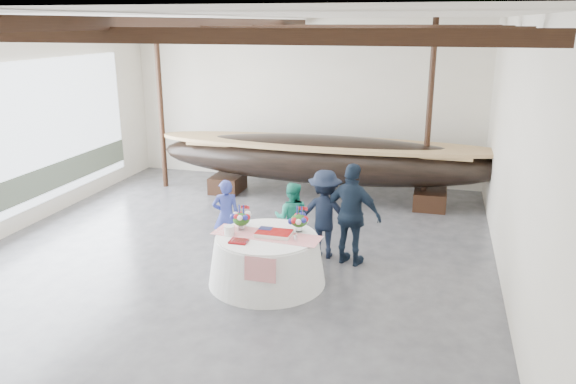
# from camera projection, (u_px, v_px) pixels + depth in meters

# --- Properties ---
(floor) EXTENTS (10.00, 12.00, 0.01)m
(floor) POSITION_uv_depth(u_px,v_px,m) (229.00, 258.00, 10.90)
(floor) COLOR #3D3D42
(floor) RESTS_ON ground
(wall_back) EXTENTS (10.00, 0.02, 4.50)m
(wall_back) POSITION_uv_depth(u_px,v_px,m) (303.00, 102.00, 15.78)
(wall_back) COLOR silver
(wall_back) RESTS_ON ground
(wall_right) EXTENTS (0.02, 12.00, 4.50)m
(wall_right) POSITION_uv_depth(u_px,v_px,m) (517.00, 162.00, 8.98)
(wall_right) COLOR silver
(wall_right) RESTS_ON ground
(ceiling) EXTENTS (10.00, 12.00, 0.01)m
(ceiling) POSITION_uv_depth(u_px,v_px,m) (221.00, 16.00, 9.59)
(ceiling) COLOR white
(ceiling) RESTS_ON wall_back
(pavilion_structure) EXTENTS (9.80, 11.76, 4.50)m
(pavilion_structure) POSITION_uv_depth(u_px,v_px,m) (237.00, 44.00, 10.42)
(pavilion_structure) COLOR black
(pavilion_structure) RESTS_ON ground
(open_bay) EXTENTS (0.03, 7.00, 3.20)m
(open_bay) POSITION_uv_depth(u_px,v_px,m) (35.00, 142.00, 12.54)
(open_bay) COLOR silver
(open_bay) RESTS_ON ground
(longboat_display) EXTENTS (8.86, 1.77, 1.66)m
(longboat_display) POSITION_uv_depth(u_px,v_px,m) (325.00, 159.00, 14.23)
(longboat_display) COLOR black
(longboat_display) RESTS_ON ground
(banquet_table) EXTENTS (2.05, 2.05, 0.88)m
(banquet_table) POSITION_uv_depth(u_px,v_px,m) (267.00, 259.00, 9.78)
(banquet_table) COLOR white
(banquet_table) RESTS_ON ground
(tabletop_items) EXTENTS (1.93, 1.02, 0.40)m
(tabletop_items) POSITION_uv_depth(u_px,v_px,m) (266.00, 224.00, 9.76)
(tabletop_items) COLOR red
(tabletop_items) RESTS_ON banquet_table
(guest_woman_blue) EXTENTS (0.63, 0.54, 1.46)m
(guest_woman_blue) POSITION_uv_depth(u_px,v_px,m) (226.00, 215.00, 11.08)
(guest_woman_blue) COLOR navy
(guest_woman_blue) RESTS_ON ground
(guest_woman_teal) EXTENTS (0.75, 0.61, 1.44)m
(guest_woman_teal) POSITION_uv_depth(u_px,v_px,m) (292.00, 218.00, 10.98)
(guest_woman_teal) COLOR #1B8B70
(guest_woman_teal) RESTS_ON ground
(guest_man_left) EXTENTS (1.15, 0.69, 1.73)m
(guest_man_left) POSITION_uv_depth(u_px,v_px,m) (325.00, 214.00, 10.75)
(guest_man_left) COLOR black
(guest_man_left) RESTS_ON ground
(guest_man_right) EXTENTS (1.23, 0.78, 1.95)m
(guest_man_right) POSITION_uv_depth(u_px,v_px,m) (352.00, 215.00, 10.38)
(guest_man_right) COLOR #142031
(guest_man_right) RESTS_ON ground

